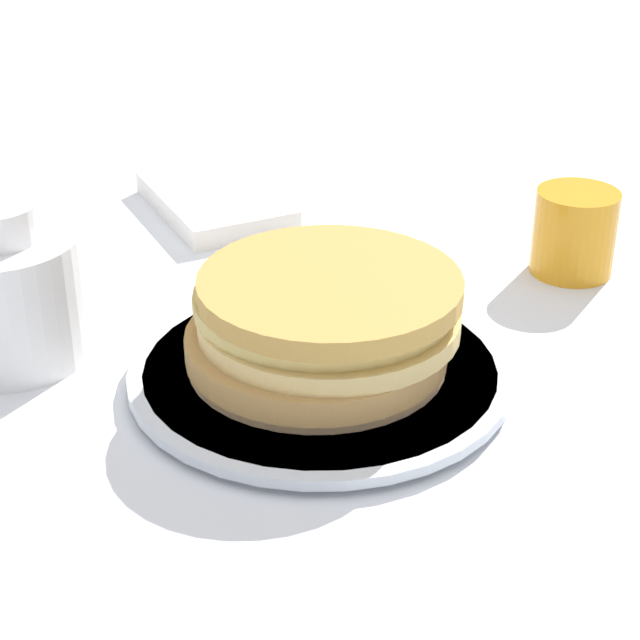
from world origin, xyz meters
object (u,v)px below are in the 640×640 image
at_px(plate, 320,372).
at_px(juice_glass, 574,232).
at_px(pancake_stack, 323,322).
at_px(cream_jug, 6,292).

height_order(plate, juice_glass, juice_glass).
xyz_separation_m(pancake_stack, cream_jug, (0.17, 0.14, 0.00)).
bearing_deg(pancake_stack, cream_jug, 40.41).
bearing_deg(pancake_stack, juice_glass, -90.28).
bearing_deg(cream_jug, pancake_stack, -139.59).
xyz_separation_m(plate, juice_glass, (-0.00, -0.27, 0.03)).
bearing_deg(plate, juice_glass, -90.32).
bearing_deg(plate, pancake_stack, -94.85).
relative_size(plate, pancake_stack, 1.39).
relative_size(pancake_stack, cream_jug, 1.62).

